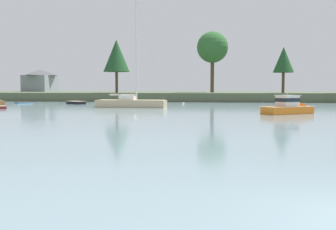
# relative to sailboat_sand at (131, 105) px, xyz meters

# --- Properties ---
(far_shore_bank) EXTENTS (230.40, 49.84, 1.79)m
(far_shore_bank) POSITION_rel_sailboat_sand_xyz_m (16.11, 47.85, 0.58)
(far_shore_bank) COLOR #4C563D
(far_shore_bank) RESTS_ON ground
(sailboat_sand) EXTENTS (9.86, 3.06, 15.68)m
(sailboat_sand) POSITION_rel_sailboat_sand_xyz_m (0.00, 0.00, 0.00)
(sailboat_sand) COLOR tan
(sailboat_sand) RESTS_ON ground
(dinghy_skyblue) EXTENTS (2.73, 3.33, 0.45)m
(dinghy_skyblue) POSITION_rel_sailboat_sand_xyz_m (-22.27, 11.63, -0.19)
(dinghy_skyblue) COLOR #669ECC
(dinghy_skyblue) RESTS_ON ground
(cruiser_orange) EXTENTS (6.39, 5.40, 3.65)m
(cruiser_orange) POSITION_rel_sailboat_sand_xyz_m (20.05, -11.46, 0.13)
(cruiser_orange) COLOR orange
(cruiser_orange) RESTS_ON ground
(dinghy_black) EXTENTS (4.12, 3.70, 0.71)m
(dinghy_black) POSITION_rel_sailboat_sand_xyz_m (-12.30, 10.96, -0.14)
(dinghy_black) COLOR black
(dinghy_black) RESTS_ON ground
(mooring_buoy_white) EXTENTS (0.41, 0.41, 0.46)m
(mooring_buoy_white) POSITION_rel_sailboat_sand_xyz_m (5.92, 14.11, -0.24)
(mooring_buoy_white) COLOR white
(mooring_buoy_white) RESTS_ON ground
(shore_tree_inland_c) EXTENTS (5.52, 5.52, 11.21)m
(shore_tree_inland_c) POSITION_rel_sailboat_sand_xyz_m (-9.69, 27.78, 9.26)
(shore_tree_inland_c) COLOR brown
(shore_tree_inland_c) RESTS_ON far_shore_bank
(shore_tree_center_right) EXTENTS (4.23, 4.23, 9.34)m
(shore_tree_center_right) POSITION_rel_sailboat_sand_xyz_m (24.85, 29.44, 8.16)
(shore_tree_center_right) COLOR brown
(shore_tree_center_right) RESTS_ON far_shore_bank
(shore_tree_left_mid) EXTENTS (7.13, 7.13, 13.90)m
(shore_tree_left_mid) POSITION_rel_sailboat_sand_xyz_m (10.19, 37.73, 11.72)
(shore_tree_left_mid) COLOR brown
(shore_tree_left_mid) RESTS_ON far_shore_bank
(cottage_eastern) EXTENTS (7.77, 10.58, 6.43)m
(cottage_eastern) POSITION_rel_sailboat_sand_xyz_m (-40.39, 55.95, 4.79)
(cottage_eastern) COLOR gray
(cottage_eastern) RESTS_ON far_shore_bank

